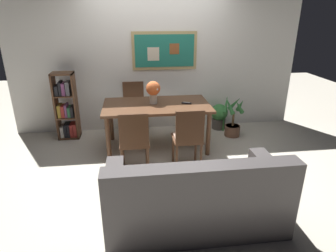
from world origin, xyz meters
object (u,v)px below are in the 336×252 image
Objects in this scene: dining_table at (157,109)px; tv_remote at (187,103)px; bookshelf at (66,109)px; potted_ivy at (219,116)px; leather_couch at (195,199)px; flower_vase at (153,90)px; dining_chair_near_right at (188,134)px; dining_chair_near_left at (134,138)px; dining_chair_far_left at (134,103)px; potted_palm at (233,120)px.

tv_remote reaches higher than dining_table.
bookshelf reaches higher than potted_ivy.
leather_couch is 2.11m from flower_vase.
potted_ivy is (0.89, 1.45, -0.28)m from dining_chair_near_right.
dining_chair_near_left is at bearing -137.17° from tv_remote.
dining_chair_near_left reaches higher than leather_couch.
bookshelf is at bearing 128.80° from dining_chair_near_left.
dining_chair_near_right is (0.73, 0.03, 0.00)m from dining_chair_near_left.
dining_chair_near_right is at bearing -64.75° from flower_vase.
dining_chair_far_left is 2.55× the size of flower_vase.
tv_remote is at bearing -10.06° from flower_vase.
tv_remote is at bearing -44.58° from dining_chair_far_left.
dining_chair_near_left is 1.00× the size of dining_chair_near_right.
dining_chair_far_left is (0.02, 1.60, 0.00)m from dining_chair_near_left.
bookshelf is at bearing 124.36° from leather_couch.
leather_couch is (-0.15, -1.14, -0.23)m from dining_chair_near_right.
tv_remote is at bearing -4.32° from dining_table.
dining_table is at bearing -65.67° from dining_chair_far_left.
dining_chair_far_left is at bearing 114.30° from dining_chair_near_right.
dining_table is 0.93× the size of leather_couch.
bookshelf is (-1.14, 1.42, -0.01)m from dining_chair_near_left.
dining_chair_near_right is 0.78× the size of bookshelf.
leather_couch is at bearing -55.64° from bookshelf.
flower_vase reaches higher than dining_table.
dining_table reaches higher than potted_ivy.
tv_remote is (0.47, -0.04, 0.10)m from dining_table.
leather_couch reaches higher than potted_ivy.
tv_remote is (-0.77, -0.69, 0.49)m from potted_ivy.
dining_table is 0.86m from dining_chair_far_left.
bookshelf is at bearing 162.46° from tv_remote.
dining_table is at bearing -168.18° from potted_palm.
potted_ivy is 1.53× the size of flower_vase.
potted_palm is (1.38, 0.29, -0.36)m from dining_table.
dining_table is 1.83× the size of dining_chair_far_left.
dining_chair_far_left is 1.82m from potted_palm.
dining_chair_far_left is at bearing 113.15° from flower_vase.
leather_couch is at bearing -62.06° from dining_chair_near_left.
dining_chair_far_left is at bearing 9.06° from bookshelf.
dining_table is at bearing 175.68° from tv_remote.
dining_chair_far_left is 2.78m from leather_couch.
tv_remote reaches higher than potted_ivy.
potted_ivy is (1.25, 0.66, -0.39)m from dining_table.
leather_couch is 1.55× the size of bookshelf.
flower_vase reaches higher than tv_remote.
bookshelf is at bearing 158.63° from dining_table.
potted_ivy is at bearing 110.33° from potted_palm.
flower_vase reaches higher than potted_ivy.
flower_vase is (-0.26, 1.99, 0.64)m from leather_couch.
dining_table is 1.83× the size of dining_chair_near_right.
dining_table is 1.63m from bookshelf.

